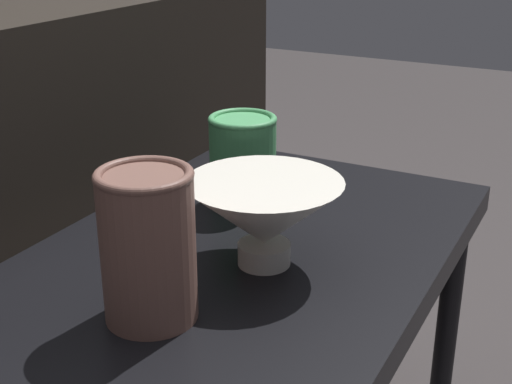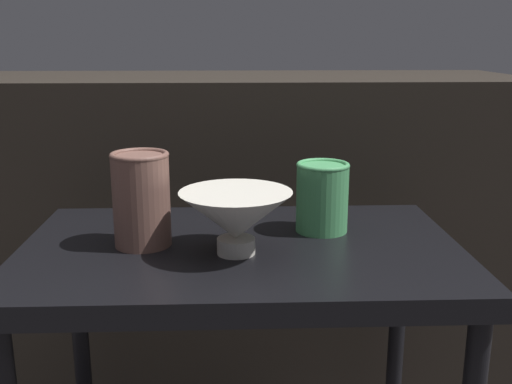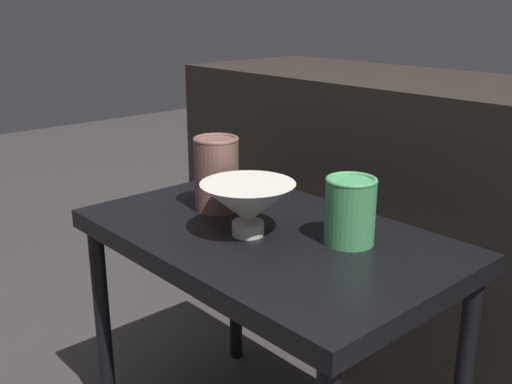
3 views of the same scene
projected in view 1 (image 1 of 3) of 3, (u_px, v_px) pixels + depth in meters
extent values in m
cube|color=black|center=(235.00, 267.00, 0.92)|extent=(0.78, 0.49, 0.04)
cylinder|color=black|center=(444.00, 352.00, 1.22)|extent=(0.04, 0.04, 0.52)
cylinder|color=black|center=(232.00, 295.00, 1.40)|extent=(0.04, 0.04, 0.52)
cylinder|color=silver|center=(264.00, 253.00, 0.88)|extent=(0.07, 0.07, 0.03)
cone|color=silver|center=(264.00, 213.00, 0.86)|extent=(0.19, 0.19, 0.08)
cylinder|color=brown|center=(148.00, 248.00, 0.74)|extent=(0.10, 0.10, 0.16)
torus|color=brown|center=(144.00, 175.00, 0.71)|extent=(0.10, 0.10, 0.01)
cylinder|color=#47995B|center=(243.00, 161.00, 1.04)|extent=(0.10, 0.10, 0.13)
torus|color=#47995B|center=(243.00, 119.00, 1.02)|extent=(0.10, 0.10, 0.01)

